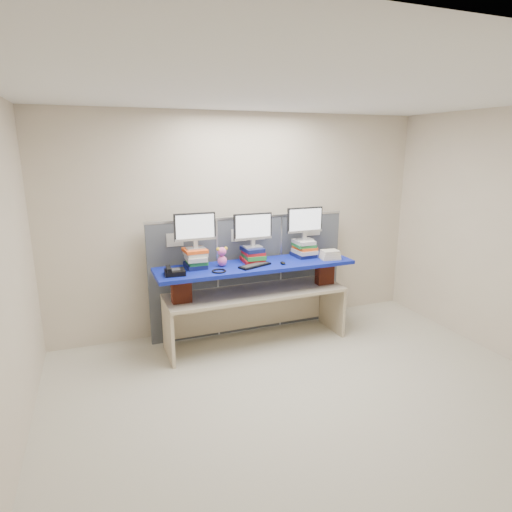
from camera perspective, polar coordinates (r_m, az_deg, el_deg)
name	(u,v)px	position (r m, az deg, el deg)	size (l,w,h in m)	color
room	(318,260)	(3.82, 8.21, -0.47)	(5.00, 4.00, 2.80)	beige
cubicle_partition	(249,274)	(5.55, -0.88, -2.39)	(2.60, 0.06, 1.53)	#454A52
desk	(256,302)	(5.25, 0.00, -6.09)	(2.21, 0.67, 0.67)	beige
brick_pier_left	(181,290)	(4.87, -9.93, -4.45)	(0.22, 0.12, 0.30)	maroon
brick_pier_right	(325,273)	(5.51, 9.13, -2.20)	(0.22, 0.12, 0.30)	maroon
blue_board	(256,266)	(5.11, 0.00, -1.32)	(2.39, 0.60, 0.04)	navy
book_stack_left	(196,258)	(4.99, -8.06, -0.28)	(0.26, 0.32, 0.22)	#121950
book_stack_center	(253,255)	(5.19, -0.42, 0.17)	(0.27, 0.32, 0.18)	red
book_stack_right	(304,249)	(5.47, 6.41, 1.00)	(0.26, 0.32, 0.22)	#121950
monitor_left	(195,229)	(4.91, -8.15, 3.64)	(0.48, 0.14, 0.42)	#B9B9BF
monitor_center	(253,228)	(5.12, -0.42, 3.73)	(0.48, 0.14, 0.42)	#B9B9BF
monitor_right	(305,222)	(5.40, 6.52, 4.58)	(0.48, 0.14, 0.42)	#B9B9BF
keyboard	(255,265)	(5.00, -0.16, -1.26)	(0.43, 0.28, 0.03)	black
mouse	(283,263)	(5.11, 3.60, -0.93)	(0.05, 0.10, 0.03)	black
desk_phone	(174,272)	(4.76, -10.87, -2.07)	(0.23, 0.21, 0.09)	black
headset	(219,271)	(4.81, -4.96, -2.00)	(0.16, 0.16, 0.02)	black
plush_toy	(222,256)	(5.00, -4.54, -0.06)	(0.14, 0.10, 0.23)	pink
binder_stack	(330,255)	(5.41, 9.83, 0.15)	(0.25, 0.21, 0.11)	beige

